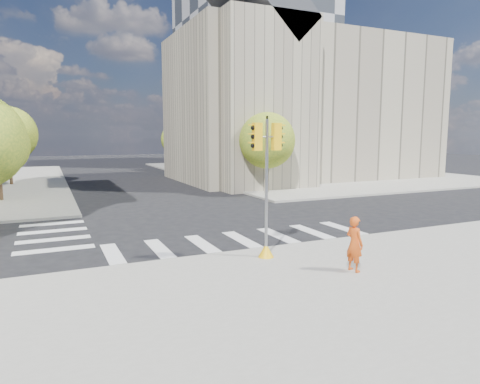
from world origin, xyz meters
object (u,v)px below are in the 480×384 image
object	(u,v)px
lamp_near	(250,134)
traffic_signal	(266,198)
lamp_far	(196,134)
photographer	(354,244)

from	to	relation	value
lamp_near	traffic_signal	size ratio (longest dim) A/B	1.63
lamp_near	lamp_far	distance (m)	14.00
traffic_signal	photographer	world-z (taller)	traffic_signal
traffic_signal	lamp_near	bearing A→B (deg)	64.62
lamp_near	photographer	world-z (taller)	lamp_near
lamp_far	traffic_signal	world-z (taller)	lamp_far
lamp_near	lamp_far	world-z (taller)	same
lamp_far	lamp_near	bearing A→B (deg)	-90.00
lamp_near	photographer	size ratio (longest dim) A/B	4.54
traffic_signal	lamp_far	bearing A→B (deg)	74.20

